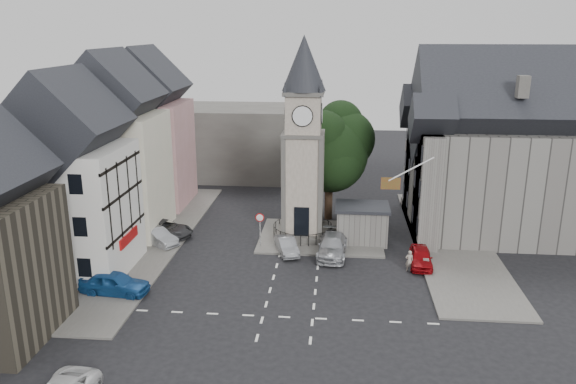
# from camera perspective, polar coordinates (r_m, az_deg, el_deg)

# --- Properties ---
(ground) EXTENTS (120.00, 120.00, 0.00)m
(ground) POSITION_cam_1_polar(r_m,az_deg,el_deg) (39.40, 0.72, -8.75)
(ground) COLOR black
(ground) RESTS_ON ground
(pavement_west) EXTENTS (6.00, 30.00, 0.14)m
(pavement_west) POSITION_cam_1_polar(r_m,az_deg,el_deg) (47.32, -14.00, -4.76)
(pavement_west) COLOR #595651
(pavement_west) RESTS_ON ground
(pavement_east) EXTENTS (6.00, 26.00, 0.14)m
(pavement_east) POSITION_cam_1_polar(r_m,az_deg,el_deg) (47.54, 16.14, -4.83)
(pavement_east) COLOR #595651
(pavement_east) RESTS_ON ground
(central_island) EXTENTS (10.00, 8.00, 0.16)m
(central_island) POSITION_cam_1_polar(r_m,az_deg,el_deg) (46.66, 3.35, -4.57)
(central_island) COLOR #595651
(central_island) RESTS_ON ground
(road_markings) EXTENTS (20.00, 8.00, 0.01)m
(road_markings) POSITION_cam_1_polar(r_m,az_deg,el_deg) (34.51, -0.03, -12.60)
(road_markings) COLOR silver
(road_markings) RESTS_ON ground
(clock_tower) EXTENTS (4.86, 4.86, 16.25)m
(clock_tower) POSITION_cam_1_polar(r_m,az_deg,el_deg) (44.49, 1.58, 5.20)
(clock_tower) COLOR #4C4944
(clock_tower) RESTS_ON ground
(stone_shelter) EXTENTS (4.30, 3.30, 3.08)m
(stone_shelter) POSITION_cam_1_polar(r_m,az_deg,el_deg) (45.71, 7.50, -3.18)
(stone_shelter) COLOR #65615D
(stone_shelter) RESTS_ON ground
(town_tree) EXTENTS (7.20, 7.20, 10.80)m
(town_tree) POSITION_cam_1_polar(r_m,az_deg,el_deg) (49.55, 4.26, 4.96)
(town_tree) COLOR black
(town_tree) RESTS_ON ground
(warning_sign_post) EXTENTS (0.70, 0.19, 2.85)m
(warning_sign_post) POSITION_cam_1_polar(r_m,az_deg,el_deg) (43.97, -2.87, -3.19)
(warning_sign_post) COLOR black
(warning_sign_post) RESTS_ON ground
(terrace_pink) EXTENTS (8.10, 7.60, 12.80)m
(terrace_pink) POSITION_cam_1_polar(r_m,az_deg,el_deg) (55.65, -14.08, 5.36)
(terrace_pink) COLOR tan
(terrace_pink) RESTS_ON ground
(terrace_cream) EXTENTS (8.10, 7.60, 12.80)m
(terrace_cream) POSITION_cam_1_polar(r_m,az_deg,el_deg) (48.33, -17.14, 3.51)
(terrace_cream) COLOR beige
(terrace_cream) RESTS_ON ground
(terrace_tudor) EXTENTS (8.10, 7.60, 12.00)m
(terrace_tudor) POSITION_cam_1_polar(r_m,az_deg,el_deg) (41.36, -21.19, 0.47)
(terrace_tudor) COLOR silver
(terrace_tudor) RESTS_ON ground
(backdrop_west) EXTENTS (20.00, 10.00, 8.00)m
(backdrop_west) POSITION_cam_1_polar(r_m,az_deg,el_deg) (66.50, -7.72, 5.16)
(backdrop_west) COLOR #4C4944
(backdrop_west) RESTS_ON ground
(east_building) EXTENTS (14.40, 11.40, 12.60)m
(east_building) POSITION_cam_1_polar(r_m,az_deg,el_deg) (49.42, 20.18, 3.12)
(east_building) COLOR #65615D
(east_building) RESTS_ON ground
(east_boundary_wall) EXTENTS (0.40, 16.00, 0.90)m
(east_boundary_wall) POSITION_cam_1_polar(r_m,az_deg,el_deg) (48.81, 12.53, -3.53)
(east_boundary_wall) COLOR #65615D
(east_boundary_wall) RESTS_ON ground
(flagpole) EXTENTS (3.68, 0.10, 2.74)m
(flagpole) POSITION_cam_1_polar(r_m,az_deg,el_deg) (41.08, 12.41, 2.28)
(flagpole) COLOR white
(flagpole) RESTS_ON ground
(car_west_blue) EXTENTS (4.69, 2.25, 1.55)m
(car_west_blue) POSITION_cam_1_polar(r_m,az_deg,el_deg) (38.59, -17.21, -8.83)
(car_west_blue) COLOR #1A4D8F
(car_west_blue) RESTS_ON ground
(car_west_silver) EXTENTS (4.11, 3.50, 1.33)m
(car_west_silver) POSITION_cam_1_polar(r_m,az_deg,el_deg) (46.20, -13.15, -4.43)
(car_west_silver) COLOR #919498
(car_west_silver) RESTS_ON ground
(car_west_grey) EXTENTS (5.44, 3.73, 1.38)m
(car_west_grey) POSITION_cam_1_polar(r_m,az_deg,el_deg) (47.77, -12.49, -3.66)
(car_west_grey) COLOR #323235
(car_west_grey) RESTS_ON ground
(car_island_silver) EXTENTS (2.35, 3.90, 1.21)m
(car_island_silver) POSITION_cam_1_polar(r_m,az_deg,el_deg) (43.35, -0.13, -5.46)
(car_island_silver) COLOR gray
(car_island_silver) RESTS_ON ground
(car_island_east) EXTENTS (2.42, 5.34, 1.52)m
(car_island_east) POSITION_cam_1_polar(r_m,az_deg,el_deg) (43.07, 4.53, -5.45)
(car_island_east) COLOR #A3A5AB
(car_island_east) RESTS_ON ground
(car_east_red) EXTENTS (1.79, 4.00, 1.34)m
(car_east_red) POSITION_cam_1_polar(r_m,az_deg,el_deg) (42.23, 13.32, -6.45)
(car_east_red) COLOR #93080D
(car_east_red) RESTS_ON ground
(pedestrian) EXTENTS (0.57, 0.38, 1.55)m
(pedestrian) POSITION_cam_1_polar(r_m,az_deg,el_deg) (41.14, 12.22, -6.84)
(pedestrian) COLOR #A99B8C
(pedestrian) RESTS_ON ground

